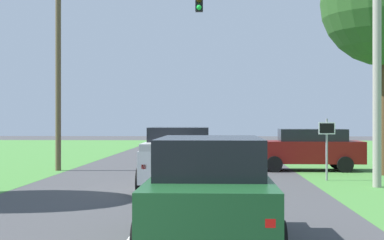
# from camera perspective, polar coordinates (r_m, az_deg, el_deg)

# --- Properties ---
(ground_plane) EXTENTS (120.00, 120.00, 0.00)m
(ground_plane) POSITION_cam_1_polar(r_m,az_deg,el_deg) (15.54, -3.37, -8.15)
(ground_plane) COLOR #424244
(red_suv_near) EXTENTS (2.27, 4.71, 1.90)m
(red_suv_near) POSITION_cam_1_polar(r_m,az_deg,el_deg) (10.07, 1.81, -6.93)
(red_suv_near) COLOR #194C23
(red_suv_near) RESTS_ON ground_plane
(pickup_truck_lead) EXTENTS (2.40, 4.94, 1.97)m
(pickup_truck_lead) POSITION_cam_1_polar(r_m,az_deg,el_deg) (18.00, -1.28, -3.80)
(pickup_truck_lead) COLOR silver
(pickup_truck_lead) RESTS_ON ground_plane
(traffic_light) EXTENTS (6.91, 0.40, 8.44)m
(traffic_light) POSITION_cam_1_polar(r_m,az_deg,el_deg) (25.10, -9.59, 7.52)
(traffic_light) COLOR brown
(traffic_light) RESTS_ON ground_plane
(keep_moving_sign) EXTENTS (0.60, 0.09, 2.25)m
(keep_moving_sign) POSITION_cam_1_polar(r_m,az_deg,el_deg) (21.22, 13.35, -2.04)
(keep_moving_sign) COLOR gray
(keep_moving_sign) RESTS_ON ground_plane
(crossing_suv_far) EXTENTS (4.76, 2.11, 1.80)m
(crossing_suv_far) POSITION_cam_1_polar(r_m,az_deg,el_deg) (25.23, 11.52, -2.82)
(crossing_suv_far) COLOR maroon
(crossing_suv_far) RESTS_ON ground_plane
(utility_pole_right) EXTENTS (0.28, 0.28, 9.19)m
(utility_pole_right) POSITION_cam_1_polar(r_m,az_deg,el_deg) (19.69, 18.04, 6.99)
(utility_pole_right) COLOR #9E998E
(utility_pole_right) RESTS_ON ground_plane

